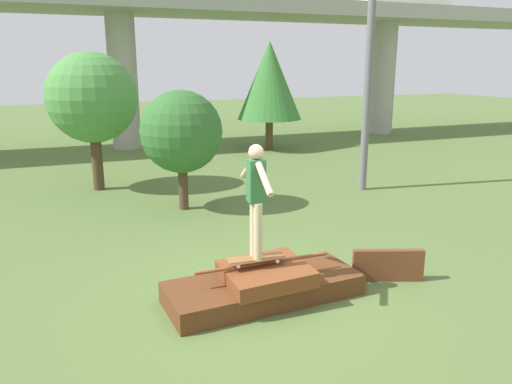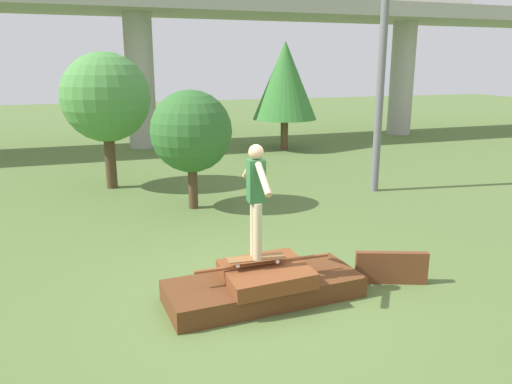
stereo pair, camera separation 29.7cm
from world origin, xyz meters
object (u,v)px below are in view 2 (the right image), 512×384
Objects in this scene: tree_behind_left at (106,98)px; tree_mid_back at (285,81)px; skater at (256,193)px; tree_behind_right at (191,132)px; skateboard at (256,258)px; utility_pole at (384,23)px.

tree_behind_left is 8.03m from tree_mid_back.
tree_mid_back reaches higher than skater.
tree_behind_right is (0.15, 4.93, 0.22)m from skater.
tree_behind_right is (0.15, 4.93, 1.15)m from skateboard.
tree_behind_left is at bearing -147.93° from tree_mid_back.
utility_pole is 7.32m from tree_behind_left.
tree_behind_left is 1.32× the size of tree_behind_right.
skateboard is 7.97m from tree_behind_left.
skater is at bearing 0.00° from skateboard.
utility_pole reaches higher than skater.
tree_behind_right reaches higher than skater.
utility_pole is at bearing 44.60° from skater.
skateboard is 0.52× the size of skater.
skateboard is at bearing -78.70° from tree_behind_left.
skater is 0.58× the size of tree_behind_right.
utility_pole reaches higher than tree_behind_right.
utility_pole is at bearing -91.79° from tree_mid_back.
tree_mid_back is at bearing 32.07° from tree_behind_left.
tree_behind_right is at bearing -58.01° from tree_behind_left.
tree_mid_back is at bearing 66.03° from skater.
utility_pole is at bearing 44.60° from skateboard.
utility_pole is 3.02× the size of tree_behind_right.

